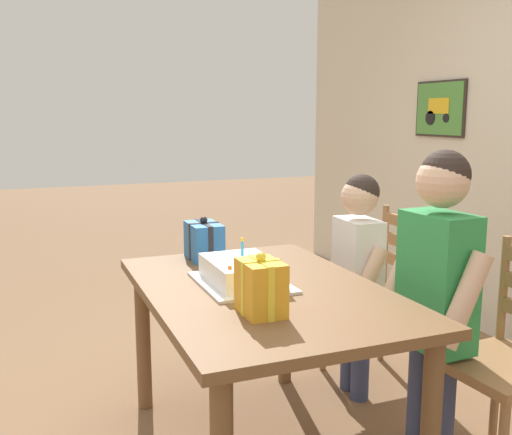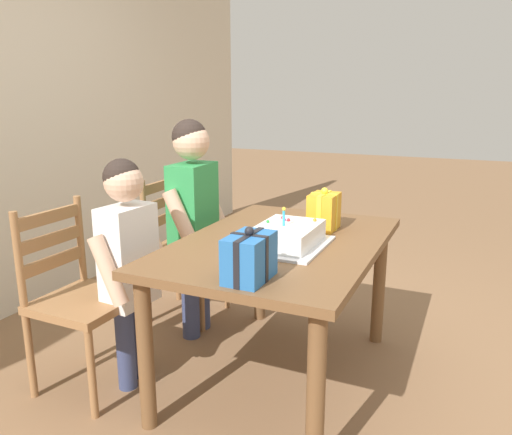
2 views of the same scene
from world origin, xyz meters
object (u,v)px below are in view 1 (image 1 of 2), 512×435
Objects in this scene: dining_table at (263,311)px; chair_right at (511,361)px; chair_left at (379,295)px; child_older at (437,276)px; gift_box_beside_cake at (261,287)px; gift_box_red_large at (204,241)px; birthday_cake at (242,273)px; child_younger at (357,264)px.

dining_table is 1.00m from chair_right.
child_older reaches higher than chair_left.
dining_table is 1.48× the size of chair_right.
chair_left is 1.00× the size of chair_right.
chair_left is (-0.75, 0.99, -0.36)m from gift_box_beside_cake.
chair_left is 0.92m from chair_right.
chair_right is at bearing 43.70° from gift_box_red_large.
gift_box_red_large is at bearing 177.00° from gift_box_beside_cake.
child_older reaches higher than birthday_cake.
dining_table is at bearing -111.98° from child_older.
dining_table is at bearing -62.10° from chair_left.
child_older is at bearing -16.92° from chair_left.
chair_left is at bearing 117.90° from dining_table.
gift_box_beside_cake is 0.24× the size of chair_right.
child_younger is at bearing 179.97° from child_older.
gift_box_red_large is 0.82m from gift_box_beside_cake.
birthday_cake is 0.34× the size of child_older.
dining_table is at bearing -62.53° from child_younger.
birthday_cake is 0.48× the size of chair_right.
chair_right is 0.81× the size of child_younger.
child_older is at bearing 91.83° from gift_box_beside_cake.
dining_table is at bearing 156.34° from gift_box_beside_cake.
gift_box_red_large is at bearing -94.65° from chair_left.
gift_box_beside_cake is 0.17× the size of child_older.
gift_box_beside_cake is 0.24× the size of chair_left.
birthday_cake is at bearing -69.93° from child_younger.
child_older is (0.34, 0.71, 0.00)m from birthday_cake.
dining_table is 6.07× the size of gift_box_beside_cake.
birthday_cake is 1.05m from chair_left.
chair_left is at bearing 180.00° from chair_right.
chair_left reaches higher than dining_table.
dining_table is 0.57m from gift_box_red_large.
child_younger is (-0.26, 0.71, -0.09)m from birthday_cake.
dining_table is 1.00m from chair_left.
gift_box_beside_cake is (0.82, -0.04, 0.01)m from gift_box_red_large.
child_younger is (-0.80, -0.22, 0.22)m from chair_right.
child_younger reaches higher than dining_table.
child_older reaches higher than gift_box_beside_cake.
gift_box_red_large is at bearing -136.30° from chair_right.
chair_right is at bearing 62.20° from dining_table.
dining_table is 1.20× the size of child_younger.
birthday_cake is at bearing -141.70° from dining_table.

